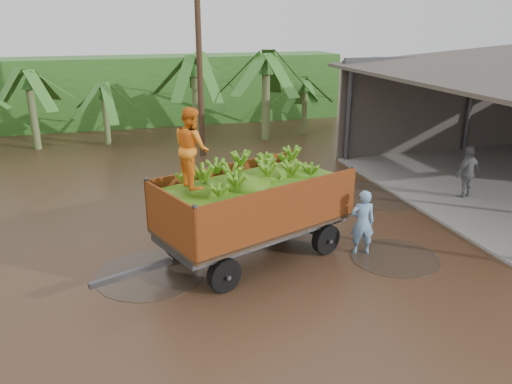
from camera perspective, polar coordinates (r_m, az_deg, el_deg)
The scene contains 7 objects.
ground at distance 14.00m, azimuth 0.78°, elevation -4.17°, with size 100.00×100.00×0.00m, color black.
hedge_north at distance 28.58m, azimuth -12.75°, elevation 11.28°, with size 22.00×3.00×3.60m, color #2D661E.
banana_trailer at distance 11.89m, azimuth -0.43°, elevation -1.27°, with size 6.36×3.69×3.84m.
man_blue at distance 12.54m, azimuth 12.07°, elevation -3.40°, with size 0.61×0.40×1.66m, color #709FCC.
man_grey at distance 17.33m, azimuth 23.03°, elevation 2.04°, with size 1.04×0.43×1.77m, color slate.
utility_pole at distance 20.77m, azimuth -6.53°, elevation 15.79°, with size 1.20×0.24×8.56m.
banana_plants at distance 19.40m, azimuth -20.98°, elevation 7.13°, with size 25.45×20.67×4.38m.
Camera 1 is at (-3.75, -12.27, 5.59)m, focal length 35.00 mm.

